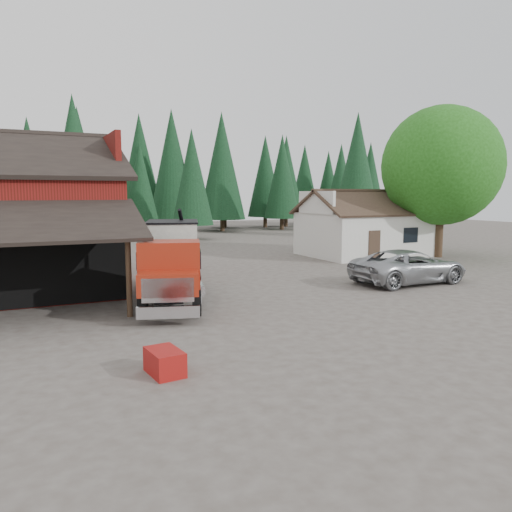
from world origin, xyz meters
name	(u,v)px	position (x,y,z in m)	size (l,w,h in m)	color
ground	(297,313)	(0.00, 0.00, 0.00)	(120.00, 120.00, 0.00)	#4C443C
farmhouse	(364,232)	(13.00, 13.00, 1.67)	(8.60, 6.42, 4.65)	silver
deciduous_tree	(442,170)	(17.01, 9.97, 5.91)	(8.00, 8.00, 10.20)	#382619
conifer_backdrop	(108,233)	(0.00, 42.00, 0.00)	(76.00, 16.00, 16.00)	black
near_pine_b	(192,177)	(6.00, 30.00, 5.89)	(3.96, 3.96, 10.40)	#382619
near_pine_c	(357,168)	(22.00, 26.00, 6.89)	(4.84, 4.84, 12.40)	#382619
near_pine_d	(74,160)	(-4.00, 34.00, 7.39)	(5.28, 5.28, 13.40)	#382619
feed_truck	(172,259)	(-3.49, 4.02, 1.72)	(4.57, 8.41, 3.68)	black
silver_car	(409,266)	(8.00, 3.00, 0.82)	(2.71, 5.89, 1.64)	#A6AAAE
equip_box	(165,362)	(-6.00, -3.99, 0.30)	(0.70, 1.10, 0.60)	maroon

